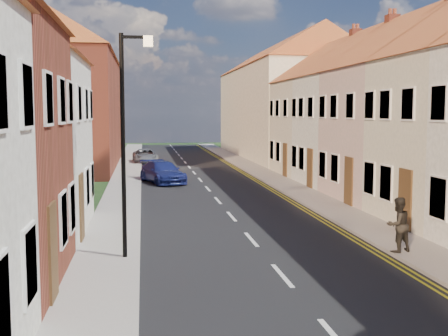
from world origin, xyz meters
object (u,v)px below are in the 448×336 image
object	(u,v)px
lamppost	(126,131)
pedestrian_right_b	(398,225)
car_far	(163,172)
car_distant	(145,156)

from	to	relation	value
lamppost	pedestrian_right_b	size ratio (longest dim) A/B	3.86
car_far	pedestrian_right_b	bearing A→B (deg)	-88.47
lamppost	car_far	world-z (taller)	lamppost
car_far	pedestrian_right_b	world-z (taller)	pedestrian_right_b
car_far	pedestrian_right_b	distance (m)	18.51
lamppost	car_far	xyz separation A→B (m)	(1.54, 16.97, -2.92)
lamppost	pedestrian_right_b	xyz separation A→B (m)	(7.51, -0.55, -2.64)
car_far	pedestrian_right_b	size ratio (longest dim) A/B	2.75
lamppost	car_distant	world-z (taller)	lamppost
car_far	pedestrian_right_b	xyz separation A→B (m)	(5.97, -17.52, 0.28)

